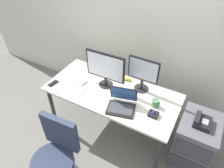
# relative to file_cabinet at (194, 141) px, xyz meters

# --- Properties ---
(ground_plane) EXTENTS (8.00, 8.00, 0.00)m
(ground_plane) POSITION_rel_file_cabinet_xyz_m (-1.07, -0.06, -0.34)
(ground_plane) COLOR slate
(back_wall) EXTENTS (6.00, 0.10, 2.80)m
(back_wall) POSITION_rel_file_cabinet_xyz_m (-1.07, 0.67, 1.06)
(back_wall) COLOR beige
(back_wall) RESTS_ON ground
(desk) EXTENTS (1.65, 0.77, 0.71)m
(desk) POSITION_rel_file_cabinet_xyz_m (-1.07, -0.06, 0.30)
(desk) COLOR silver
(desk) RESTS_ON ground
(file_cabinet) EXTENTS (0.42, 0.53, 0.68)m
(file_cabinet) POSITION_rel_file_cabinet_xyz_m (0.00, 0.00, 0.00)
(file_cabinet) COLOR #55525A
(file_cabinet) RESTS_ON ground
(desk_phone) EXTENTS (0.17, 0.20, 0.09)m
(desk_phone) POSITION_rel_file_cabinet_xyz_m (-0.01, -0.02, 0.37)
(desk_phone) COLOR black
(desk_phone) RESTS_ON file_cabinet
(office_chair) EXTENTS (0.52, 0.52, 0.93)m
(office_chair) POSITION_rel_file_cabinet_xyz_m (-1.22, -0.99, 0.08)
(office_chair) COLOR black
(office_chair) RESTS_ON ground
(monitor_main) EXTENTS (0.51, 0.18, 0.47)m
(monitor_main) POSITION_rel_file_cabinet_xyz_m (-1.21, 0.01, 0.64)
(monitor_main) COLOR #262628
(monitor_main) RESTS_ON desk
(monitor_side) EXTENTS (0.38, 0.18, 0.44)m
(monitor_side) POSITION_rel_file_cabinet_xyz_m (-0.78, 0.16, 0.63)
(monitor_side) COLOR #262628
(monitor_side) RESTS_ON desk
(keyboard) EXTENTS (0.42, 0.17, 0.03)m
(keyboard) POSITION_rel_file_cabinet_xyz_m (-1.66, -0.10, 0.39)
(keyboard) COLOR silver
(keyboard) RESTS_ON desk
(laptop) EXTENTS (0.37, 0.35, 0.24)m
(laptop) POSITION_rel_file_cabinet_xyz_m (-0.85, -0.24, 0.43)
(laptop) COLOR black
(laptop) RESTS_ON desk
(trackball_mouse) EXTENTS (0.11, 0.09, 0.07)m
(trackball_mouse) POSITION_rel_file_cabinet_xyz_m (-0.49, -0.19, 0.40)
(trackball_mouse) COLOR black
(trackball_mouse) RESTS_ON desk
(coffee_mug) EXTENTS (0.09, 0.08, 0.09)m
(coffee_mug) POSITION_rel_file_cabinet_xyz_m (-0.52, -0.04, 0.42)
(coffee_mug) COLOR #4D7852
(coffee_mug) RESTS_ON desk
(paper_notepad) EXTENTS (0.18, 0.23, 0.01)m
(paper_notepad) POSITION_rel_file_cabinet_xyz_m (-1.44, -0.29, 0.38)
(paper_notepad) COLOR white
(paper_notepad) RESTS_ON desk
(cell_phone) EXTENTS (0.09, 0.15, 0.01)m
(cell_phone) POSITION_rel_file_cabinet_xyz_m (-1.81, -0.30, 0.38)
(cell_phone) COLOR black
(cell_phone) RESTS_ON desk
(banana) EXTENTS (0.19, 0.07, 0.04)m
(banana) POSITION_rel_file_cabinet_xyz_m (-1.03, 0.22, 0.39)
(banana) COLOR yellow
(banana) RESTS_ON desk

